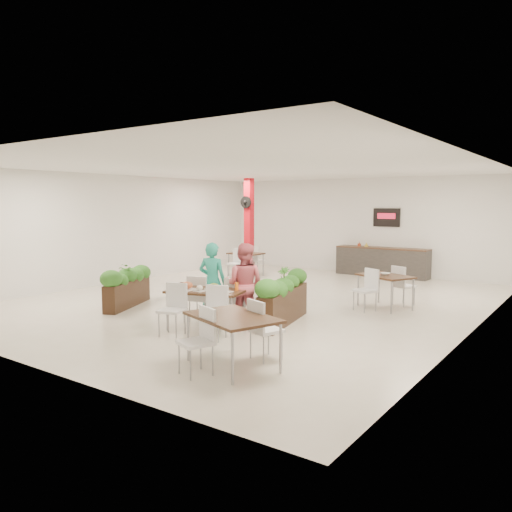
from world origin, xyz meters
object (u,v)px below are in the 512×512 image
Objects in this scene: planter_left at (127,285)px; service_counter at (382,261)px; red_column at (249,225)px; planter_right at (283,297)px; side_table_b at (385,281)px; diner_man at (212,281)px; main_table at (206,296)px; side_table_a at (246,257)px; side_table_c at (233,323)px; diner_woman at (244,285)px.

service_counter is at bearing 69.56° from planter_left.
red_column reaches higher than planter_right.
service_counter reaches higher than side_table_b.
service_counter is at bearing -109.74° from diner_man.
main_table is 0.78m from diner_man.
planter_right reaches higher than planter_left.
side_table_a and side_table_c have the same top height.
main_table is 1.16× the size of side_table_a.
diner_woman reaches higher than diner_man.
diner_man is 0.95× the size of side_table_c.
main_table is 1.07× the size of planter_left.
diner_woman is at bearing 164.01° from diner_man.
planter_right is at bearing -83.80° from service_counter.
red_column is at bearing 178.13° from side_table_b.
diner_woman reaches higher than planter_right.
side_table_c is at bearing -23.27° from planter_left.
service_counter is at bearing 136.09° from side_table_b.
planter_right reaches higher than main_table.
service_counter is 4.43m from side_table_a.
main_table is 0.91× the size of planter_right.
side_table_a and side_table_b have the same top height.
diner_woman is 3.28m from planter_left.
diner_man is 0.80m from diner_woman.
side_table_b is at bearing 33.51° from planter_left.
red_column is at bearing -155.00° from service_counter.
planter_left reaches higher than side_table_c.
diner_man is at bearing -15.99° from diner_woman.
red_column is at bearing 131.40° from planter_right.
side_table_a is (-0.71, 5.54, 0.11)m from planter_left.
main_table is at bearing -93.88° from side_table_b.
service_counter is 7.93m from diner_man.
planter_left is (-2.46, -0.10, -0.29)m from diner_man.
main_table is 7.07m from side_table_a.
side_table_a is (-3.57, 6.11, -0.02)m from main_table.
service_counter is 1.69× the size of planter_left.
side_table_b is (2.42, 3.14, -0.16)m from diner_man.
planter_right is 2.80m from side_table_c.
service_counter is at bearing 96.20° from planter_right.
red_column is 1.96× the size of side_table_a.
planter_right is 1.25× the size of side_table_c.
planter_left is (-2.98, -8.00, 0.01)m from service_counter.
service_counter is 7.91m from diner_woman.
red_column is 7.80m from main_table.
side_table_a is at bearing -62.47° from red_column.
service_counter is 1.84× the size of side_table_a.
main_table and side_table_b have the same top height.
planter_right is at bearing -48.69° from side_table_a.
red_column is 9.91m from side_table_c.
diner_man is (-0.52, -7.90, 0.30)m from service_counter.
red_column is 1.07× the size of service_counter.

